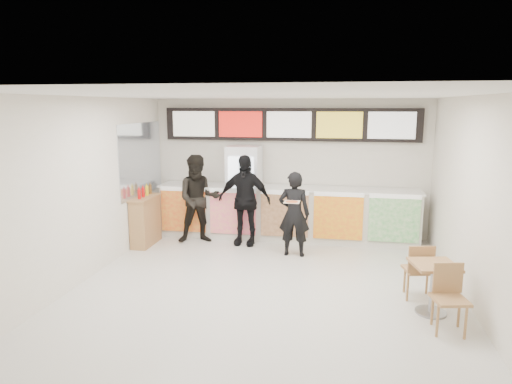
% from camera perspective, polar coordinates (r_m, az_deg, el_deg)
% --- Properties ---
extents(floor, '(7.00, 7.00, 0.00)m').
position_cam_1_polar(floor, '(7.13, 0.80, -12.84)').
color(floor, beige).
rests_on(floor, ground).
extents(ceiling, '(7.00, 7.00, 0.00)m').
position_cam_1_polar(ceiling, '(6.53, 0.87, 12.04)').
color(ceiling, white).
rests_on(ceiling, wall_back).
extents(wall_back, '(6.00, 0.00, 6.00)m').
position_cam_1_polar(wall_back, '(10.09, 4.16, 3.04)').
color(wall_back, silver).
rests_on(wall_back, floor).
extents(wall_left, '(0.00, 7.00, 7.00)m').
position_cam_1_polar(wall_left, '(7.74, -21.62, -0.07)').
color(wall_left, silver).
rests_on(wall_left, floor).
extents(wall_right, '(0.00, 7.00, 7.00)m').
position_cam_1_polar(wall_right, '(6.85, 26.42, -1.78)').
color(wall_right, silver).
rests_on(wall_right, floor).
extents(service_counter, '(5.56, 0.77, 1.14)m').
position_cam_1_polar(service_counter, '(9.86, 3.82, -2.63)').
color(service_counter, silver).
rests_on(service_counter, floor).
extents(menu_board, '(5.50, 0.14, 0.70)m').
position_cam_1_polar(menu_board, '(9.92, 4.17, 8.42)').
color(menu_board, black).
rests_on(menu_board, wall_back).
extents(drinks_fridge, '(0.70, 0.67, 2.00)m').
position_cam_1_polar(drinks_fridge, '(9.93, -1.50, 0.02)').
color(drinks_fridge, white).
rests_on(drinks_fridge, floor).
extents(mirror_panel, '(0.01, 2.00, 1.50)m').
position_cam_1_polar(mirror_panel, '(9.84, -14.14, 4.01)').
color(mirror_panel, '#B2B7BF').
rests_on(mirror_panel, wall_left).
extents(customer_main, '(0.61, 0.41, 1.64)m').
position_cam_1_polar(customer_main, '(8.72, 4.78, -2.76)').
color(customer_main, black).
rests_on(customer_main, floor).
extents(customer_left, '(1.08, 0.96, 1.86)m').
position_cam_1_polar(customer_left, '(9.60, -7.19, -0.88)').
color(customer_left, black).
rests_on(customer_left, floor).
extents(customer_mid, '(1.13, 0.53, 1.87)m').
position_cam_1_polar(customer_mid, '(9.39, -1.47, -1.01)').
color(customer_mid, black).
rests_on(customer_mid, floor).
extents(pizza_slice, '(0.36, 0.36, 0.02)m').
position_cam_1_polar(pizza_slice, '(8.21, 4.51, -1.19)').
color(pizza_slice, beige).
rests_on(pizza_slice, customer_main).
extents(cafe_table, '(0.70, 1.53, 0.86)m').
position_cam_1_polar(cafe_table, '(6.84, 21.27, -10.09)').
color(cafe_table, '#AE864F').
rests_on(cafe_table, floor).
extents(condiment_ledge, '(0.37, 0.91, 1.21)m').
position_cam_1_polar(condiment_ledge, '(9.72, -13.64, -3.44)').
color(condiment_ledge, '#AE864F').
rests_on(condiment_ledge, floor).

